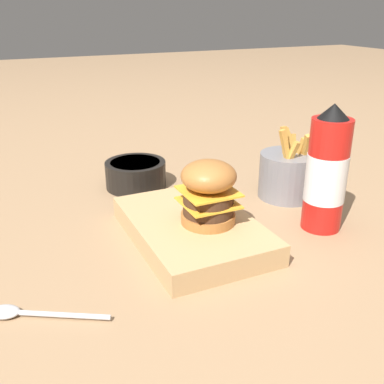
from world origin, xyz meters
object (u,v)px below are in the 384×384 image
fries_basket (288,174)px  side_bowl (136,174)px  ketchup_bottle (326,173)px  serving_board (192,229)px  spoon (23,313)px  burger (208,192)px

fries_basket → side_bowl: 0.33m
ketchup_bottle → fries_basket: size_ratio=1.48×
ketchup_bottle → fries_basket: ketchup_bottle is taller
fries_basket → side_bowl: (0.18, 0.27, -0.02)m
ketchup_bottle → side_bowl: 0.41m
ketchup_bottle → side_bowl: bearing=36.5°
serving_board → spoon: bearing=109.1°
burger → fries_basket: (0.11, -0.24, -0.04)m
side_bowl → spoon: side_bowl is taller
side_bowl → spoon: bearing=143.3°
serving_board → side_bowl: bearing=2.6°
burger → ketchup_bottle: ketchup_bottle is taller
burger → side_bowl: 0.30m
fries_basket → burger: bearing=114.1°
spoon → burger: bearing=-136.3°
ketchup_bottle → fries_basket: bearing=-11.1°
burger → spoon: size_ratio=0.72×
ketchup_bottle → spoon: (-0.04, 0.52, -0.10)m
burger → fries_basket: 0.26m
side_bowl → burger: bearing=-173.7°
serving_board → burger: size_ratio=2.71×
serving_board → burger: 0.08m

